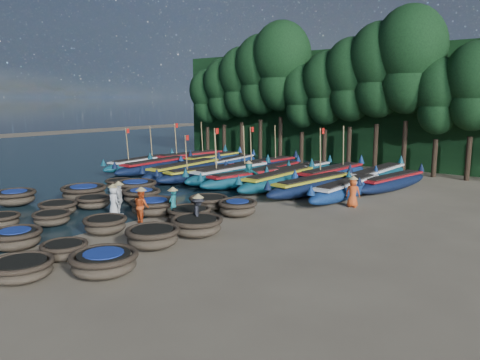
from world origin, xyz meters
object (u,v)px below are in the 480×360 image
Objects in this scene: long_boat_10 at (213,160)px; fisherman_4 at (119,199)px; coracle_10 at (15,197)px; long_boat_6 at (279,180)px; coracle_22 at (142,196)px; fisherman_2 at (142,205)px; coracle_11 at (58,208)px; long_boat_16 at (377,176)px; coracle_13 at (105,224)px; coracle_9 at (104,262)px; long_boat_15 at (331,175)px; coracle_6 at (2,220)px; long_boat_2 at (185,170)px; coracle_21 at (136,187)px; fisherman_5 at (249,174)px; coracle_15 at (84,192)px; long_boat_0 at (141,163)px; fisherman_3 at (198,213)px; coracle_20 at (119,184)px; coracle_24 at (237,207)px; fisherman_6 at (353,191)px; coracle_23 at (208,202)px; long_boat_14 at (301,171)px; coracle_19 at (197,225)px; long_boat_17 at (393,182)px; long_boat_7 at (313,185)px; coracle_7 at (16,238)px; long_boat_11 at (232,162)px; long_boat_12 at (264,166)px; coracle_14 at (153,236)px; long_boat_3 at (203,174)px; coracle_8 at (64,250)px; coracle_16 at (93,202)px; fisherman_0 at (114,200)px; long_boat_4 at (231,173)px; coracle_4 at (21,269)px; long_boat_8 at (347,189)px; long_boat_9 at (190,158)px; coracle_12 at (52,218)px; long_boat_1 at (156,166)px; fisherman_1 at (173,202)px.

fisherman_4 reaches higher than long_boat_10.
coracle_10 is 0.29× the size of long_boat_6.
fisherman_2 is at bearing -38.58° from coracle_22.
long_boat_6 reaches higher than coracle_11.
coracle_13 is at bearing -103.79° from long_boat_16.
coracle_22 is 15.05m from long_boat_10.
coracle_9 is 0.27× the size of long_boat_15.
long_boat_2 reaches higher than coracle_6.
fisherman_5 reaches higher than coracle_21.
coracle_15 is 3.06m from coracle_21.
coracle_21 is 9.85m from long_boat_0.
fisherman_3 is at bearing 36.41° from coracle_6.
long_boat_16 is at bearing 24.14° from fisherman_5.
coracle_20 is 1.04× the size of coracle_24.
coracle_22 is 1.41× the size of fisherman_6.
long_boat_14 is at bearing 97.01° from coracle_23.
long_boat_14 reaches higher than coracle_19.
coracle_15 is 0.35× the size of long_boat_17.
fisherman_2 is at bearing -149.19° from fisherman_4.
coracle_13 is 8.30m from coracle_21.
long_boat_14 is at bearing 135.44° from long_boat_7.
long_boat_2 reaches higher than coracle_23.
coracle_7 is at bearing -73.08° from long_boat_2.
long_boat_11 is at bearing 101.55° from coracle_11.
long_boat_12 is 4.60× the size of fisherman_5.
coracle_14 is 0.29× the size of long_boat_3.
coracle_8 is 0.24× the size of long_boat_0.
long_boat_3 reaches higher than coracle_7.
coracle_15 reaches higher than coracle_16.
coracle_8 is at bearing 135.39° from fisherman_0.
long_boat_17 is (14.06, -0.84, 0.05)m from long_boat_11.
long_boat_4 is at bearing 87.51° from coracle_11.
long_boat_12 is at bearing -74.27° from fisherman_0.
coracle_9 is at bearing -67.66° from coracle_23.
coracle_4 is 22.41m from long_boat_14.
coracle_20 is at bearing -103.12° from long_boat_12.
long_boat_7 is at bearing -172.30° from long_boat_8.
long_boat_9 is (-7.63, 16.75, 0.20)m from coracle_11.
coracle_12 is at bearing -37.69° from coracle_11.
long_boat_1 is 0.94× the size of long_boat_4.
coracle_9 is at bearing 149.50° from fisherman_0.
coracle_10 is 6.77m from fisherman_4.
coracle_7 is 7.00m from fisherman_1.
long_boat_4 is at bearing 132.54° from coracle_24.
fisherman_6 is at bearing 33.20° from coracle_15.
fisherman_0 is (-4.70, -3.91, 0.39)m from coracle_24.
long_boat_15 is at bearing -147.72° from long_boat_16.
long_boat_6 is (-2.44, 7.14, 0.15)m from coracle_24.
fisherman_0 is at bearing 123.77° from coracle_4.
long_boat_7 is at bearing 91.95° from coracle_14.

